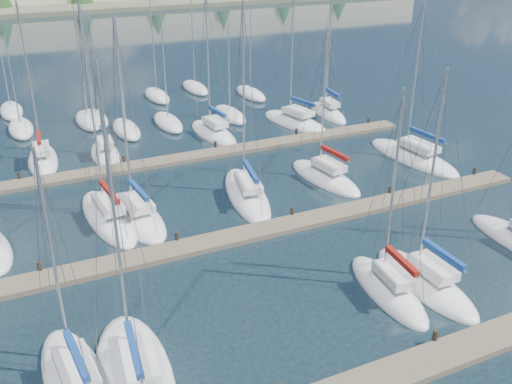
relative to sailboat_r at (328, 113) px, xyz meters
name	(u,v)px	position (x,y,z in m)	size (l,w,h in m)	color
ground	(102,80)	(-18.39, 24.26, -0.20)	(400.00, 400.00, 0.00)	#192A32
dock_near	(374,381)	(-18.39, -33.73, -0.04)	(44.00, 1.93, 1.10)	#6B5E4C
dock_mid	(242,235)	(-18.39, -19.73, -0.04)	(44.00, 1.93, 1.10)	#6B5E4C
dock_far	(175,160)	(-18.39, -5.73, -0.04)	(44.00, 1.93, 1.10)	#6B5E4C
sailboat_r	(328,113)	(0.00, 0.00, 0.00)	(3.00, 7.56, 12.28)	white
sailboat_n	(43,160)	(-28.32, -1.33, 0.00)	(2.99, 7.93, 14.07)	white
sailboat_k	(247,194)	(-15.72, -14.46, -0.01)	(4.50, 9.98, 14.49)	white
sailboat_d	(388,290)	(-13.75, -28.48, -0.01)	(2.95, 7.22, 11.78)	white
sailboat_b	(77,384)	(-29.92, -28.53, -0.02)	(3.26, 8.37, 11.41)	white
sailboat_q	(295,122)	(-4.57, -1.25, -0.03)	(4.80, 9.23, 12.66)	white
sailboat_p	(214,133)	(-13.05, -0.89, -0.01)	(3.23, 8.14, 13.56)	white
sailboat_e	(425,282)	(-11.49, -28.78, -0.01)	(2.54, 7.81, 12.53)	white
sailboat_c	(135,375)	(-27.59, -29.04, -0.02)	(4.04, 8.98, 14.41)	white
sailboat_l	(325,177)	(-8.99, -14.22, -0.02)	(3.40, 8.12, 12.08)	white
sailboat_o	(105,154)	(-23.34, -2.08, 0.00)	(2.65, 6.47, 12.23)	white
sailboat_m	(413,157)	(-0.06, -13.67, -0.02)	(3.87, 10.06, 13.47)	white
sailboat_j	(137,216)	(-23.80, -14.42, -0.01)	(3.52, 8.41, 13.78)	white
sailboat_i	(108,217)	(-25.55, -13.78, 0.00)	(3.29, 9.34, 14.84)	white
distant_boats	(91,119)	(-22.73, 8.02, 0.10)	(36.93, 20.75, 13.30)	#9EA0A5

